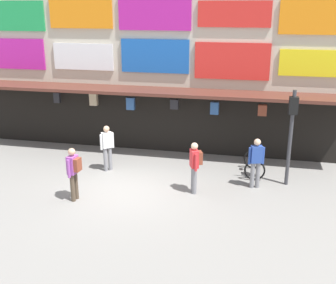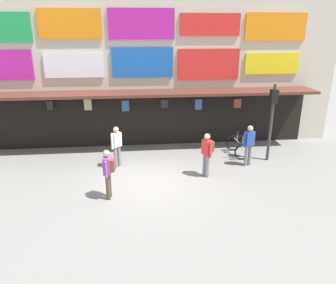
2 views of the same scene
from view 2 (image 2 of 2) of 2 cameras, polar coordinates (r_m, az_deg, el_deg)
name	(u,v)px [view 2 (image 2 of 2)]	position (r m, az deg, el deg)	size (l,w,h in m)	color
ground_plane	(148,182)	(11.70, -3.53, -7.10)	(80.00, 80.00, 0.00)	gray
shopfront	(142,58)	(15.08, -4.62, 14.64)	(18.00, 2.60, 8.00)	beige
traffic_light_far	(272,110)	(13.56, 18.09, 5.37)	(0.29, 0.33, 3.20)	#38383D
bicycle_parked	(238,146)	(14.26, 12.36, -0.79)	(0.79, 1.20, 1.05)	black
pedestrian_in_blue	(207,152)	(11.83, 6.97, -1.70)	(0.45, 0.49, 1.68)	gray
pedestrian_in_red	(249,143)	(13.08, 14.23, -0.23)	(0.51, 0.32, 1.68)	gray
pedestrian_in_green	(117,145)	(12.69, -9.12, -0.47)	(0.41, 0.41, 1.68)	gray
pedestrian_in_black	(108,171)	(10.39, -10.59, -5.02)	(0.39, 0.53, 1.68)	brown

